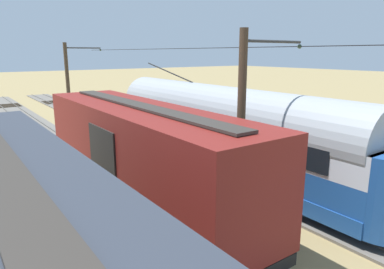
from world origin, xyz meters
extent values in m
plane|color=#937F51|center=(0.00, 0.00, 0.00)|extent=(220.00, 220.00, 0.00)
cube|color=#666059|center=(-5.09, 0.00, 0.05)|extent=(2.80, 80.00, 0.10)
cube|color=#59544C|center=(-4.37, 0.00, 0.14)|extent=(0.07, 80.00, 0.08)
cube|color=#59544C|center=(-5.81, 0.00, 0.14)|extent=(0.07, 80.00, 0.08)
cube|color=#2D2316|center=(-5.09, -32.00, 0.11)|extent=(2.50, 0.24, 0.08)
cube|color=#2D2316|center=(-5.09, -31.35, 0.11)|extent=(2.50, 0.24, 0.08)
cube|color=#2D2316|center=(-5.09, -30.70, 0.11)|extent=(2.50, 0.24, 0.08)
cube|color=#2D2316|center=(-5.09, -30.05, 0.11)|extent=(2.50, 0.24, 0.08)
cube|color=#2D2316|center=(-5.09, -29.40, 0.11)|extent=(2.50, 0.24, 0.08)
cube|color=#666059|center=(0.00, 0.00, 0.05)|extent=(2.80, 80.00, 0.10)
cube|color=#59544C|center=(0.72, 0.00, 0.14)|extent=(0.07, 80.00, 0.08)
cube|color=#59544C|center=(-0.72, 0.00, 0.14)|extent=(0.07, 80.00, 0.08)
cube|color=#2D2316|center=(0.00, -32.00, 0.11)|extent=(2.50, 0.24, 0.08)
cube|color=#2D2316|center=(0.00, -31.35, 0.11)|extent=(2.50, 0.24, 0.08)
cube|color=#2D2316|center=(0.00, -30.70, 0.11)|extent=(2.50, 0.24, 0.08)
cube|color=#2D2316|center=(0.00, -30.05, 0.11)|extent=(2.50, 0.24, 0.08)
cube|color=#2D2316|center=(0.00, -29.40, 0.11)|extent=(2.50, 0.24, 0.08)
cube|color=#59544C|center=(4.37, 0.00, 0.14)|extent=(0.07, 80.00, 0.08)
cube|color=#1E4C93|center=(-5.09, -0.16, 0.71)|extent=(2.65, 15.91, 0.55)
cube|color=#1E4C93|center=(-5.09, -0.16, 1.46)|extent=(2.55, 15.91, 0.95)
cube|color=silver|center=(-5.09, -0.16, 2.46)|extent=(2.55, 15.91, 1.05)
cylinder|color=#999EA3|center=(-5.09, -0.16, 2.98)|extent=(2.65, 15.59, 2.65)
cylinder|color=#1E4C93|center=(-5.09, -8.06, 1.70)|extent=(2.55, 2.55, 2.55)
cube|color=black|center=(-3.79, -0.16, 2.46)|extent=(0.04, 13.36, 0.80)
cube|color=black|center=(-6.38, -0.16, 2.46)|extent=(0.04, 13.36, 0.80)
cylinder|color=black|center=(-5.09, -4.92, 4.75)|extent=(0.07, 4.77, 0.96)
cylinder|color=black|center=(-4.37, 4.94, 0.56)|extent=(0.10, 0.76, 0.76)
cylinder|color=black|center=(-5.81, 4.94, 0.56)|extent=(0.10, 0.76, 0.76)
cylinder|color=black|center=(-4.37, -5.25, 0.56)|extent=(0.10, 0.76, 0.76)
cylinder|color=black|center=(-5.81, -5.25, 0.56)|extent=(0.10, 0.76, 0.76)
cube|color=maroon|center=(0.00, 1.25, 2.33)|extent=(2.90, 12.27, 3.20)
cube|color=#332D28|center=(0.00, 1.25, 3.99)|extent=(0.70, 11.04, 0.08)
cube|color=black|center=(0.00, 1.25, 0.53)|extent=(2.70, 12.27, 0.36)
cube|color=black|center=(1.48, 1.25, 2.07)|extent=(0.06, 2.20, 2.56)
cylinder|color=black|center=(0.72, 5.54, 0.60)|extent=(0.10, 0.84, 0.84)
cylinder|color=black|center=(-0.72, 5.54, 0.60)|extent=(0.10, 0.84, 0.84)
cylinder|color=black|center=(0.72, -3.05, 0.60)|extent=(0.10, 0.84, 0.84)
cylinder|color=black|center=(-0.72, -3.05, 0.60)|extent=(0.10, 0.84, 0.84)
cube|color=#2D333D|center=(5.09, 5.58, 2.33)|extent=(2.90, 11.84, 3.20)
cube|color=black|center=(3.61, 5.58, 2.07)|extent=(0.06, 2.20, 2.56)
cylinder|color=black|center=(4.37, 1.43, 0.60)|extent=(0.10, 0.84, 0.84)
cylinder|color=#423323|center=(-2.30, -15.28, 3.30)|extent=(0.28, 0.28, 6.60)
cylinder|color=#2D2D2D|center=(-3.69, -15.28, 6.20)|extent=(2.79, 0.10, 0.10)
sphere|color=#334733|center=(-5.09, -15.28, 6.05)|extent=(0.16, 0.16, 0.16)
cylinder|color=#423323|center=(-2.30, 4.11, 3.30)|extent=(0.28, 0.28, 6.60)
cylinder|color=#2D2D2D|center=(-3.69, 4.11, 6.20)|extent=(2.79, 0.10, 0.10)
sphere|color=#334733|center=(-5.09, 4.11, 6.05)|extent=(0.16, 0.16, 0.16)
cylinder|color=black|center=(-3.69, -15.28, 6.20)|extent=(2.79, 0.02, 0.02)
camera|label=1|loc=(5.68, 12.46, 5.83)|focal=32.66mm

